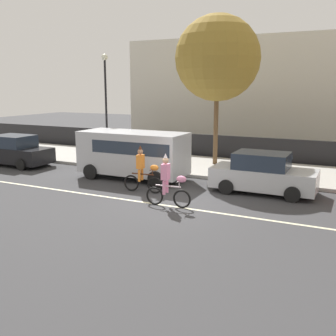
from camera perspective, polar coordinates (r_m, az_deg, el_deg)
The scene contains 12 objects.
ground_plane at distance 14.65m, azimuth 0.56°, elevation -4.95°, with size 80.00×80.00×0.00m, color #38383A.
road_centre_line at distance 14.22m, azimuth -0.30°, elevation -5.45°, with size 36.00×0.14×0.01m, color beige.
sidewalk_curb at distance 20.53m, azimuth 8.37°, elevation -0.02°, with size 60.00×5.00×0.15m, color #ADAAA3.
fence_line at distance 23.16m, azimuth 10.60°, elevation 2.80°, with size 40.00×0.08×1.40m, color black.
building_backdrop at distance 30.77m, azimuth 22.13°, elevation 10.10°, with size 28.00×8.00×7.60m, color beige.
parade_cyclist_orange at distance 15.82m, azimuth -3.63°, elevation -0.58°, with size 1.72×0.50×1.92m.
parade_cyclist_pink at distance 13.89m, azimuth 0.07°, elevation -2.28°, with size 1.72×0.50×1.92m.
parked_van_silver at distance 18.17m, azimuth -4.89°, elevation 2.41°, with size 5.00×2.22×2.18m.
parked_car_black at distance 22.90m, azimuth -21.32°, elevation 2.30°, with size 4.10×1.92×1.64m.
parked_car_silver at distance 16.18m, azimuth 13.62°, elevation -0.83°, with size 4.10×1.92×1.64m.
street_lamp_post at distance 23.04m, azimuth -9.04°, elevation 11.02°, with size 0.36×0.36×5.86m.
street_tree_far_corner at distance 20.90m, azimuth 7.19°, elevation 15.51°, with size 4.35×4.35×7.66m.
Camera 1 is at (6.01, -12.69, 4.19)m, focal length 42.00 mm.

